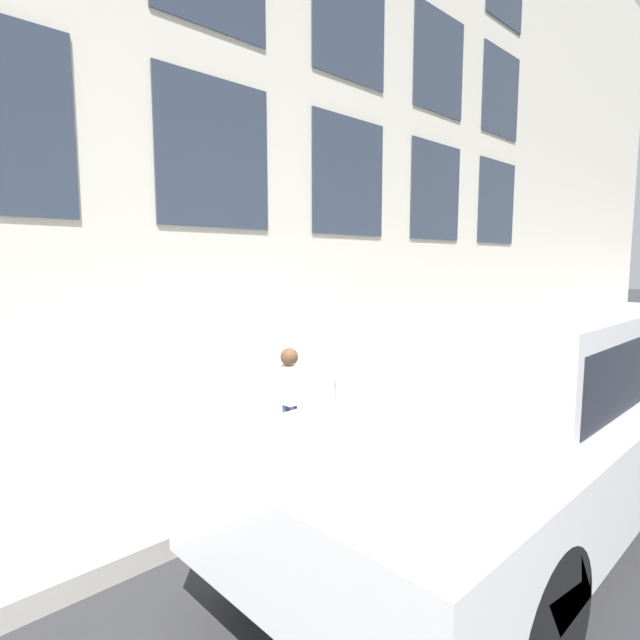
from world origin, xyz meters
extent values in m
plane|color=#2D2D30|center=(0.00, 0.00, 0.00)|extent=(80.00, 80.00, 0.00)
cube|color=#B2ADA3|center=(1.49, 0.00, 0.08)|extent=(2.99, 60.00, 0.17)
cube|color=#2D3847|center=(2.97, -8.10, 3.55)|extent=(0.03, 1.77, 2.00)
cube|color=#2D3847|center=(2.97, -5.40, 3.55)|extent=(0.03, 1.77, 2.00)
cube|color=#2D3847|center=(2.97, -2.70, 3.55)|extent=(0.03, 1.77, 2.00)
cube|color=#2D3847|center=(2.97, 0.00, 3.55)|extent=(0.03, 1.77, 2.00)
cube|color=#2D3847|center=(2.97, -8.10, 6.15)|extent=(0.03, 1.77, 2.00)
cube|color=#2D3847|center=(2.97, -5.40, 6.15)|extent=(0.03, 1.77, 2.00)
cube|color=#2D3847|center=(2.97, -2.70, 6.15)|extent=(0.03, 1.77, 2.00)
cylinder|color=gray|center=(0.49, -0.01, 0.19)|extent=(0.37, 0.37, 0.04)
cylinder|color=gray|center=(0.49, -0.01, 0.46)|extent=(0.28, 0.28, 0.59)
sphere|color=slate|center=(0.49, -0.01, 0.75)|extent=(0.29, 0.29, 0.29)
cylinder|color=black|center=(0.49, -0.01, 0.84)|extent=(0.10, 0.10, 0.12)
cylinder|color=gray|center=(0.49, -0.20, 0.53)|extent=(0.09, 0.10, 0.09)
cylinder|color=gray|center=(0.49, 0.18, 0.53)|extent=(0.09, 0.10, 0.09)
cylinder|color=navy|center=(0.49, 0.76, 0.43)|extent=(0.08, 0.08, 0.52)
cylinder|color=navy|center=(0.60, 0.76, 0.43)|extent=(0.08, 0.08, 0.52)
cube|color=white|center=(0.54, 0.76, 0.88)|extent=(0.14, 0.10, 0.39)
cylinder|color=white|center=(0.44, 0.76, 0.89)|extent=(0.06, 0.06, 0.37)
cylinder|color=white|center=(0.64, 0.76, 0.89)|extent=(0.06, 0.06, 0.37)
sphere|color=brown|center=(0.54, 0.76, 1.16)|extent=(0.17, 0.17, 0.17)
cylinder|color=black|center=(-2.23, 1.65, 0.40)|extent=(0.24, 0.81, 0.81)
cylinder|color=black|center=(-0.62, 1.65, 0.40)|extent=(0.24, 0.81, 0.81)
cylinder|color=black|center=(-0.62, -1.39, 0.40)|extent=(0.24, 0.81, 0.81)
cube|color=white|center=(-1.43, 0.13, 0.72)|extent=(1.85, 4.90, 0.64)
cube|color=white|center=(-1.43, 0.13, 1.39)|extent=(1.63, 2.35, 0.69)
cube|color=#1E232D|center=(-1.43, 0.13, 1.39)|extent=(1.64, 2.16, 0.44)
camera|label=1|loc=(-3.08, 3.84, 2.08)|focal=28.00mm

